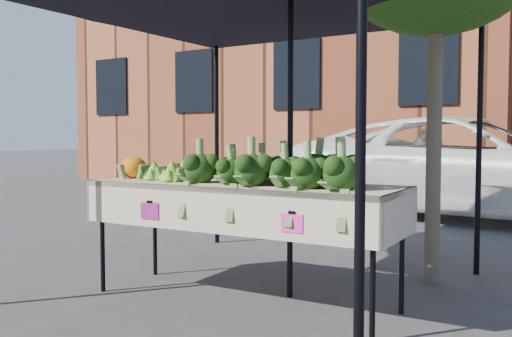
% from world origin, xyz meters
% --- Properties ---
extents(ground, '(90.00, 90.00, 0.00)m').
position_xyz_m(ground, '(0.00, 0.00, 0.00)').
color(ground, '#323235').
extents(table, '(2.42, 0.87, 0.90)m').
position_xyz_m(table, '(0.25, -0.05, 0.45)').
color(table, beige).
rests_on(table, ground).
extents(canopy, '(3.16, 3.16, 2.74)m').
position_xyz_m(canopy, '(0.14, 0.34, 1.37)').
color(canopy, black).
rests_on(canopy, ground).
extents(broccoli_heap, '(1.40, 0.60, 0.29)m').
position_xyz_m(broccoli_heap, '(0.52, -0.03, 1.05)').
color(broccoli_heap, black).
rests_on(broccoli_heap, table).
extents(romanesco_cluster, '(0.46, 0.60, 0.23)m').
position_xyz_m(romanesco_cluster, '(-0.42, -0.02, 1.01)').
color(romanesco_cluster, '#89C034').
rests_on(romanesco_cluster, table).
extents(cauliflower_pair, '(0.23, 0.23, 0.20)m').
position_xyz_m(cauliflower_pair, '(-0.80, -0.10, 1.00)').
color(cauliflower_pair, orange).
rests_on(cauliflower_pair, table).
extents(vehicle, '(1.79, 2.73, 5.67)m').
position_xyz_m(vehicle, '(0.75, 5.59, 2.83)').
color(vehicle, white).
rests_on(vehicle, ground).
extents(street_tree, '(1.88, 1.88, 3.69)m').
position_xyz_m(street_tree, '(1.31, 1.30, 1.85)').
color(street_tree, '#1E4C14').
rests_on(street_tree, ground).
extents(building_left, '(12.00, 8.00, 9.00)m').
position_xyz_m(building_left, '(-5.00, 12.00, 4.50)').
color(building_left, brown).
rests_on(building_left, ground).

